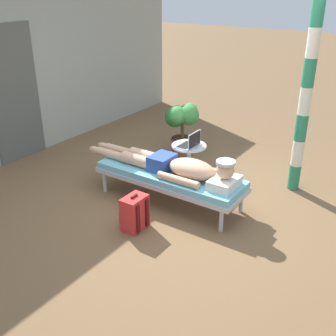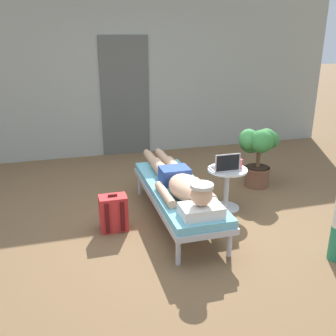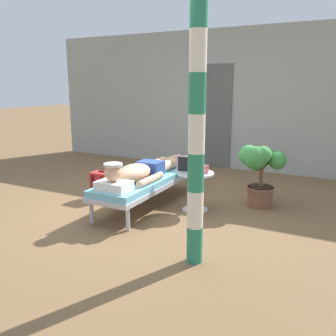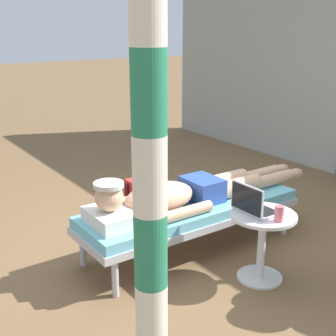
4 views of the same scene
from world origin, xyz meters
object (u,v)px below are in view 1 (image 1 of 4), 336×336
at_px(potted_plant, 182,122).
at_px(backpack, 134,213).
at_px(drink_glass, 195,138).
at_px(lounge_chair, 170,177).
at_px(person_reclining, 176,166).
at_px(porch_post, 305,101).
at_px(side_table, 189,156).
at_px(laptop, 190,143).

bearing_deg(potted_plant, backpack, -161.60).
bearing_deg(backpack, drink_glass, 5.05).
height_order(backpack, potted_plant, potted_plant).
height_order(lounge_chair, person_reclining, person_reclining).
distance_m(person_reclining, potted_plant, 1.58).
bearing_deg(lounge_chair, potted_plant, 26.51).
xyz_separation_m(drink_glass, porch_post, (0.41, -1.32, 0.64)).
height_order(person_reclining, backpack, person_reclining).
bearing_deg(backpack, person_reclining, -5.10).
distance_m(person_reclining, backpack, 0.81).
relative_size(lounge_chair, potted_plant, 2.24).
bearing_deg(porch_post, side_table, 112.75).
xyz_separation_m(drink_glass, backpack, (-1.57, -0.14, -0.38)).
relative_size(side_table, laptop, 1.69).
distance_m(lounge_chair, potted_plant, 1.55).
bearing_deg(lounge_chair, porch_post, -44.14).
relative_size(drink_glass, backpack, 0.27).
distance_m(side_table, drink_glass, 0.27).
height_order(drink_glass, potted_plant, potted_plant).
xyz_separation_m(person_reclining, drink_glass, (0.83, 0.20, 0.06)).
bearing_deg(porch_post, backpack, 149.21).
height_order(side_table, potted_plant, potted_plant).
xyz_separation_m(laptop, potted_plant, (0.76, 0.61, -0.03)).
xyz_separation_m(side_table, porch_post, (0.56, -1.33, 0.87)).
xyz_separation_m(lounge_chair, potted_plant, (1.38, 0.69, 0.21)).
height_order(potted_plant, porch_post, porch_post).
relative_size(lounge_chair, porch_post, 0.79).
distance_m(side_table, potted_plant, 0.92).
bearing_deg(drink_glass, side_table, 175.22).
bearing_deg(lounge_chair, laptop, 7.52).
bearing_deg(porch_post, lounge_chair, 135.86).
height_order(drink_glass, porch_post, porch_post).
height_order(laptop, backpack, laptop).
bearing_deg(backpack, side_table, 6.08).
bearing_deg(laptop, person_reclining, -164.88).
xyz_separation_m(side_table, drink_glass, (0.15, -0.01, 0.22)).
relative_size(person_reclining, side_table, 4.15).
bearing_deg(potted_plant, drink_glass, -134.19).
bearing_deg(lounge_chair, side_table, 11.10).
height_order(person_reclining, potted_plant, potted_plant).
bearing_deg(drink_glass, lounge_chair, -171.73).
height_order(person_reclining, side_table, person_reclining).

